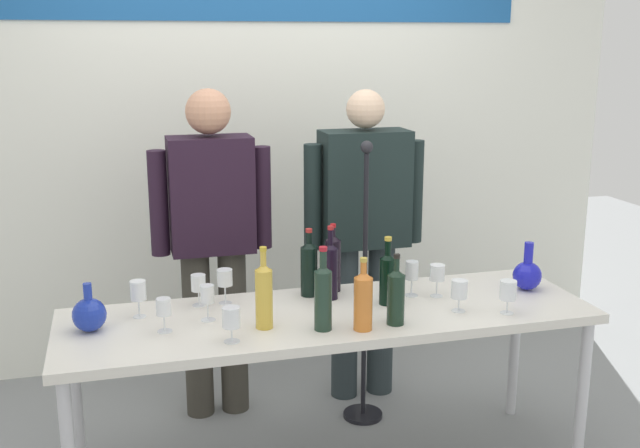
% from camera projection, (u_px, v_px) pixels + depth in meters
% --- Properties ---
extents(back_wall, '(4.39, 0.11, 3.00)m').
position_uv_depth(back_wall, '(260.00, 105.00, 4.38)').
color(back_wall, white).
rests_on(back_wall, ground).
extents(display_table, '(2.24, 0.68, 0.76)m').
position_uv_depth(display_table, '(329.00, 325.00, 3.21)').
color(display_table, silver).
rests_on(display_table, ground).
extents(decanter_blue_left, '(0.13, 0.13, 0.20)m').
position_uv_depth(decanter_blue_left, '(89.00, 314.00, 2.97)').
color(decanter_blue_left, '#1B31A2').
rests_on(decanter_blue_left, display_table).
extents(decanter_blue_right, '(0.13, 0.13, 0.22)m').
position_uv_depth(decanter_blue_right, '(527.00, 274.00, 3.47)').
color(decanter_blue_right, '#1C1FB9').
rests_on(decanter_blue_right, display_table).
extents(presenter_left, '(0.59, 0.22, 1.65)m').
position_uv_depth(presenter_left, '(212.00, 234.00, 3.72)').
color(presenter_left, '#38342C').
rests_on(presenter_left, ground).
extents(presenter_right, '(0.64, 0.22, 1.63)m').
position_uv_depth(presenter_right, '(364.00, 225.00, 3.93)').
color(presenter_right, '#273134').
rests_on(presenter_right, ground).
extents(wine_bottle_0, '(0.07, 0.07, 0.33)m').
position_uv_depth(wine_bottle_0, '(330.00, 269.00, 3.33)').
color(wine_bottle_0, black).
rests_on(wine_bottle_0, display_table).
extents(wine_bottle_1, '(0.07, 0.07, 0.30)m').
position_uv_depth(wine_bottle_1, '(387.00, 276.00, 3.26)').
color(wine_bottle_1, black).
rests_on(wine_bottle_1, display_table).
extents(wine_bottle_2, '(0.07, 0.07, 0.31)m').
position_uv_depth(wine_bottle_2, '(333.00, 261.00, 3.44)').
color(wine_bottle_2, black).
rests_on(wine_bottle_2, display_table).
extents(wine_bottle_3, '(0.08, 0.08, 0.31)m').
position_uv_depth(wine_bottle_3, '(309.00, 267.00, 3.37)').
color(wine_bottle_3, black).
rests_on(wine_bottle_3, display_table).
extents(wine_bottle_4, '(0.07, 0.07, 0.29)m').
position_uv_depth(wine_bottle_4, '(363.00, 299.00, 2.97)').
color(wine_bottle_4, orange).
rests_on(wine_bottle_4, display_table).
extents(wine_bottle_5, '(0.07, 0.07, 0.33)m').
position_uv_depth(wine_bottle_5, '(264.00, 294.00, 2.99)').
color(wine_bottle_5, gold).
rests_on(wine_bottle_5, display_table).
extents(wine_bottle_6, '(0.07, 0.07, 0.34)m').
position_uv_depth(wine_bottle_6, '(323.00, 295.00, 2.97)').
color(wine_bottle_6, '#1E3427').
rests_on(wine_bottle_6, display_table).
extents(wine_bottle_7, '(0.07, 0.07, 0.29)m').
position_uv_depth(wine_bottle_7, '(396.00, 295.00, 3.03)').
color(wine_bottle_7, black).
rests_on(wine_bottle_7, display_table).
extents(wine_glass_left_0, '(0.06, 0.06, 0.14)m').
position_uv_depth(wine_glass_left_0, '(198.00, 284.00, 3.25)').
color(wine_glass_left_0, white).
rests_on(wine_glass_left_0, display_table).
extents(wine_glass_left_1, '(0.07, 0.07, 0.15)m').
position_uv_depth(wine_glass_left_1, '(225.00, 278.00, 3.27)').
color(wine_glass_left_1, white).
rests_on(wine_glass_left_1, display_table).
extents(wine_glass_left_2, '(0.06, 0.06, 0.15)m').
position_uv_depth(wine_glass_left_2, '(207.00, 295.00, 3.08)').
color(wine_glass_left_2, white).
rests_on(wine_glass_left_2, display_table).
extents(wine_glass_left_3, '(0.06, 0.06, 0.14)m').
position_uv_depth(wine_glass_left_3, '(164.00, 308.00, 2.96)').
color(wine_glass_left_3, white).
rests_on(wine_glass_left_3, display_table).
extents(wine_glass_left_4, '(0.07, 0.07, 0.14)m').
position_uv_depth(wine_glass_left_4, '(231.00, 318.00, 2.86)').
color(wine_glass_left_4, white).
rests_on(wine_glass_left_4, display_table).
extents(wine_glass_left_5, '(0.07, 0.07, 0.16)m').
position_uv_depth(wine_glass_left_5, '(138.00, 291.00, 3.11)').
color(wine_glass_left_5, white).
rests_on(wine_glass_left_5, display_table).
extents(wine_glass_right_0, '(0.07, 0.07, 0.14)m').
position_uv_depth(wine_glass_right_0, '(459.00, 290.00, 3.18)').
color(wine_glass_right_0, white).
rests_on(wine_glass_right_0, display_table).
extents(wine_glass_right_1, '(0.07, 0.07, 0.15)m').
position_uv_depth(wine_glass_right_1, '(437.00, 273.00, 3.36)').
color(wine_glass_right_1, white).
rests_on(wine_glass_right_1, display_table).
extents(wine_glass_right_2, '(0.07, 0.07, 0.14)m').
position_uv_depth(wine_glass_right_2, '(508.00, 291.00, 3.16)').
color(wine_glass_right_2, white).
rests_on(wine_glass_right_2, display_table).
extents(wine_glass_right_3, '(0.06, 0.06, 0.16)m').
position_uv_depth(wine_glass_right_3, '(412.00, 271.00, 3.37)').
color(wine_glass_right_3, white).
rests_on(wine_glass_right_3, display_table).
extents(microphone_stand, '(0.20, 0.20, 1.41)m').
position_uv_depth(microphone_stand, '(364.00, 331.00, 3.77)').
color(microphone_stand, black).
rests_on(microphone_stand, ground).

